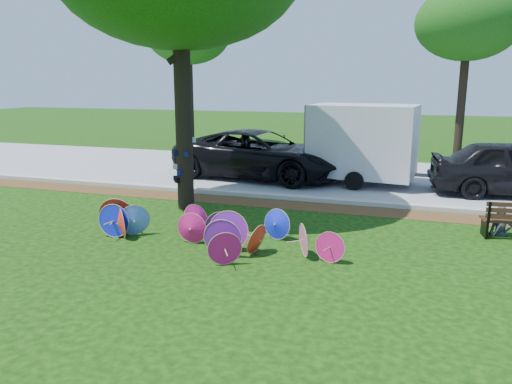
% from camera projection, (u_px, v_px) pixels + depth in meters
% --- Properties ---
extents(ground, '(90.00, 90.00, 0.00)m').
position_uv_depth(ground, '(201.00, 255.00, 9.94)').
color(ground, black).
rests_on(ground, ground).
extents(mulch_strip, '(90.00, 1.00, 0.01)m').
position_uv_depth(mulch_strip, '(267.00, 203.00, 14.11)').
color(mulch_strip, '#472D16').
rests_on(mulch_strip, ground).
extents(curb, '(90.00, 0.30, 0.12)m').
position_uv_depth(curb, '(274.00, 196.00, 14.75)').
color(curb, '#B7B5AD').
rests_on(curb, ground).
extents(street, '(90.00, 8.00, 0.01)m').
position_uv_depth(street, '(305.00, 174.00, 18.61)').
color(street, gray).
rests_on(street, ground).
extents(parasol_pile, '(5.69, 2.27, 0.87)m').
position_uv_depth(parasol_pile, '(197.00, 227.00, 10.54)').
color(parasol_pile, '#5783E0').
rests_on(parasol_pile, ground).
extents(black_van, '(6.40, 3.58, 1.69)m').
position_uv_depth(black_van, '(260.00, 154.00, 17.63)').
color(black_van, black).
rests_on(black_van, ground).
extents(cargo_trailer, '(3.53, 2.43, 2.93)m').
position_uv_depth(cargo_trailer, '(363.00, 140.00, 16.45)').
color(cargo_trailer, silver).
rests_on(cargo_trailer, ground).
extents(person_left, '(0.50, 0.34, 1.31)m').
position_uv_depth(person_left, '(503.00, 207.00, 11.06)').
color(person_left, '#363D49').
rests_on(person_left, ground).
extents(bg_trees, '(23.80, 5.31, 7.40)m').
position_uv_depth(bg_trees, '(408.00, 25.00, 21.89)').
color(bg_trees, black).
rests_on(bg_trees, ground).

